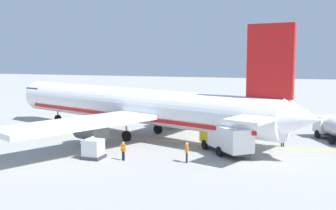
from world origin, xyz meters
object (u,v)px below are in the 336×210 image
Objects in this scene: crew_loader_left at (283,137)px; service_truck_catering at (226,137)px; service_truck_baggage at (255,126)px; crew_marshaller at (123,149)px; airliner_foreground at (136,106)px; crew_loader_right at (187,151)px; service_truck_fuel at (336,129)px; cargo_container_near at (93,149)px.

service_truck_catering is at bearing 131.41° from crew_loader_left.
service_truck_baggage is 3.69× the size of crew_marshaller.
service_truck_catering reaches higher than crew_loader_left.
airliner_foreground is 16.09m from crew_loader_left.
airliner_foreground is 12.89m from crew_loader_right.
crew_loader_right is at bearing 134.60° from service_truck_fuel.
service_truck_fuel reaches higher than cargo_container_near.
airliner_foreground is 23.88× the size of crew_marshaller.
service_truck_catering is (-5.28, -10.85, -1.86)m from airliner_foreground.
service_truck_baggage is 3.46× the size of crew_loader_right.
service_truck_catering is at bearing -115.97° from airliner_foreground.
crew_marshaller is at bearing -165.65° from airliner_foreground.
service_truck_fuel is 3.93× the size of crew_loader_left.
service_truck_catering is 9.69m from crew_marshaller.
service_truck_fuel is at bearing -53.64° from crew_marshaller.
service_truck_fuel is 1.03× the size of service_truck_catering.
cargo_container_near reaches higher than crew_marshaller.
service_truck_catering is 3.99× the size of crew_marshaller.
crew_loader_right is (-12.87, 13.05, -0.35)m from service_truck_fuel.
cargo_container_near is 1.08× the size of crew_loader_left.
service_truck_fuel is at bearing -57.20° from cargo_container_near.
service_truck_baggage reaches higher than crew_marshaller.
crew_loader_left is at bearing 127.00° from service_truck_fuel.
cargo_container_near is at bearing 122.80° from service_truck_fuel.
cargo_container_near is (-5.32, 11.02, -0.66)m from service_truck_catering.
crew_loader_left is 11.71m from crew_loader_right.
service_truck_baggage is at bearing -18.77° from crew_loader_right.
crew_loader_right reaches higher than crew_marshaller.
service_truck_catering reaches higher than crew_marshaller.
service_truck_fuel is at bearing -53.00° from crew_loader_left.
service_truck_fuel is (3.20, -21.24, -1.99)m from airliner_foreground.
crew_marshaller is at bearing 126.10° from crew_loader_left.
crew_marshaller is at bearing 144.56° from service_truck_baggage.
service_truck_fuel is 25.48m from cargo_container_near.
service_truck_fuel reaches higher than crew_loader_right.
cargo_container_near is at bearing 92.63° from crew_marshaller.
crew_marshaller is (-10.47, -2.68, -2.41)m from airliner_foreground.
service_truck_baggage is (3.63, -12.71, -2.21)m from airliner_foreground.
crew_marshaller is 0.94× the size of crew_loader_right.
crew_marshaller is 5.58m from crew_loader_right.
service_truck_catering reaches higher than crew_loader_right.
service_truck_catering is 5.15m from crew_loader_right.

